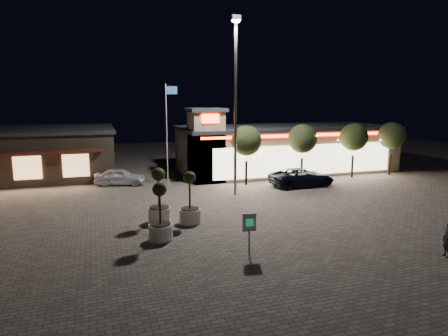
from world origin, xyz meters
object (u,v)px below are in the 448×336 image
object	(u,v)px
pedestrian	(448,240)
planter_mid	(160,222)
white_sedan	(120,177)
valet_sign	(249,226)
planter_left	(159,206)
pickup_truck	(302,177)

from	to	relation	value
pedestrian	planter_mid	bearing A→B (deg)	-105.70
white_sedan	pedestrian	xyz separation A→B (m)	(12.68, -19.69, 0.09)
planter_mid	valet_sign	distance (m)	4.64
planter_left	planter_mid	xyz separation A→B (m)	(-0.38, -2.81, -0.07)
planter_mid	white_sedan	bearing A→B (deg)	94.56
planter_mid	valet_sign	world-z (taller)	planter_mid
pickup_truck	valet_sign	size ratio (longest dim) A/B	2.76
pedestrian	valet_sign	xyz separation A→B (m)	(-8.14, 2.93, 0.55)
pickup_truck	planter_left	distance (m)	13.63
pedestrian	planter_mid	distance (m)	13.05
pickup_truck	planter_left	size ratio (longest dim) A/B	1.66
white_sedan	valet_sign	size ratio (longest dim) A/B	2.10
pickup_truck	white_sedan	distance (m)	14.54
planter_left	pedestrian	bearing A→B (deg)	-38.15
pedestrian	planter_mid	xyz separation A→B (m)	(-11.59, 5.99, 0.12)
pedestrian	valet_sign	distance (m)	8.67
white_sedan	planter_left	size ratio (longest dim) A/B	1.27
pickup_truck	pedestrian	size ratio (longest dim) A/B	3.39
white_sedan	planter_mid	world-z (taller)	planter_mid
pickup_truck	pedestrian	bearing A→B (deg)	176.22
planter_mid	planter_left	bearing A→B (deg)	82.37
pedestrian	planter_left	distance (m)	14.26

